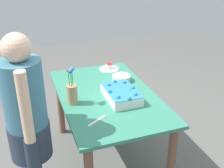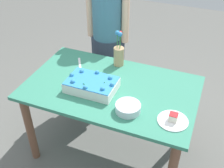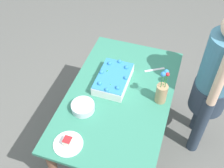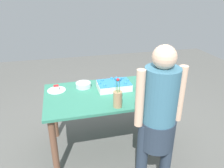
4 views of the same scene
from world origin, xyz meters
TOP-DOWN VIEW (x-y plane):
  - ground_plane at (0.00, 0.00)m, footprint 8.00×8.00m
  - dining_table at (0.00, 0.00)m, footprint 1.40×0.85m
  - sheet_cake at (0.13, 0.09)m, footprint 0.39×0.26m
  - serving_plate_with_slice at (-0.55, 0.21)m, footprint 0.22×0.22m
  - cake_knife at (0.40, -0.21)m, footprint 0.11×0.17m
  - flower_vase at (0.06, -0.33)m, footprint 0.09×0.09m
  - fruit_bowl at (-0.23, 0.23)m, footprint 0.19×0.19m
  - person_standing at (0.33, -0.73)m, footprint 0.45×0.31m

SIDE VIEW (x-z plane):
  - ground_plane at x=0.00m, z-range 0.00..0.00m
  - dining_table at x=0.00m, z-range 0.26..1.01m
  - cake_knife at x=0.40m, z-range 0.76..0.76m
  - serving_plate_with_slice at x=-0.55m, z-range 0.74..0.80m
  - fruit_bowl at x=-0.23m, z-range 0.76..0.82m
  - sheet_cake at x=0.13m, z-range 0.75..0.86m
  - person_standing at x=0.33m, z-range 0.11..1.60m
  - flower_vase at x=0.06m, z-range 0.70..1.03m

